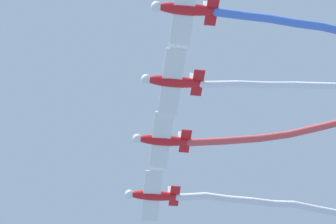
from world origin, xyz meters
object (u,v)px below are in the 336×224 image
Objects in this scene: airplane_right_wing at (172,81)px; airplane_slot at (184,9)px; airplane_left_wing at (161,140)px; airplane_lead at (152,195)px.

airplane_slot reaches higher than airplane_right_wing.
airplane_left_wing is at bearing -88.29° from airplane_slot.
airplane_slot is at bearing 91.98° from airplane_left_wing.
airplane_left_wing is 7.94m from airplane_right_wing.
airplane_slot is at bearing 91.42° from airplane_right_wing.
airplane_lead and airplane_right_wing have the same top height.
airplane_left_wing and airplane_slot have the same top height.
airplane_right_wing is 7.93m from airplane_slot.
airplane_right_wing is at bearing 91.98° from airplane_left_wing.
airplane_slot is (3.23, -7.24, 0.30)m from airplane_right_wing.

